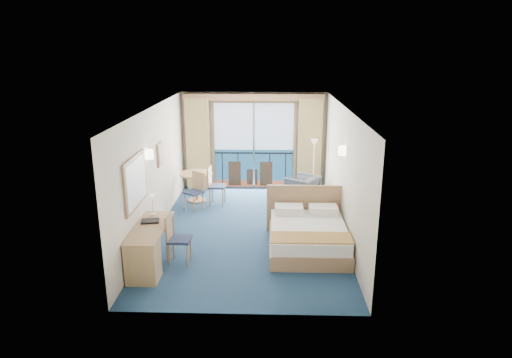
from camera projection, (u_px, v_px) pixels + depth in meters
name	position (u px, v px, depth m)	size (l,w,h in m)	color
floor	(249.00, 230.00, 10.04)	(6.50, 6.50, 0.00)	navy
room_walls	(248.00, 152.00, 9.54)	(4.04, 6.54, 2.72)	beige
balcony_door	(254.00, 148.00, 12.81)	(2.36, 0.03, 2.52)	navy
curtain_left	(198.00, 144.00, 12.67)	(0.65, 0.22, 2.55)	tan
curtain_right	(310.00, 145.00, 12.58)	(0.65, 0.22, 2.55)	tan
pelmet	(254.00, 97.00, 12.29)	(3.80, 0.25, 0.18)	#A17C57
mirror	(135.00, 182.00, 8.23)	(0.05, 1.25, 0.95)	#A17C57
wall_print	(160.00, 154.00, 10.08)	(0.04, 0.42, 0.52)	#A17C57
sconce_left	(149.00, 154.00, 9.00)	(0.18, 0.18, 0.18)	beige
sconce_right	(343.00, 151.00, 9.32)	(0.18, 0.18, 0.18)	beige
bed	(308.00, 235.00, 9.08)	(1.66, 1.97, 1.04)	#A17C57
nightstand	(327.00, 213.00, 10.26)	(0.44, 0.42, 0.58)	#A68458
phone	(328.00, 199.00, 10.17)	(0.18, 0.14, 0.08)	white
armchair	(302.00, 188.00, 11.91)	(0.71, 0.73, 0.67)	#4A4F5A
floor_lamp	(314.00, 153.00, 12.19)	(0.21, 0.21, 1.52)	silver
desk	(145.00, 255.00, 7.93)	(0.56, 1.63, 0.76)	#A17C57
desk_chair	(175.00, 235.00, 8.45)	(0.43, 0.42, 0.95)	#212D4D
folder	(150.00, 221.00, 8.48)	(0.33, 0.24, 0.03)	black
desk_lamp	(152.00, 201.00, 8.71)	(0.11, 0.11, 0.40)	silver
round_table	(196.00, 180.00, 11.81)	(0.84, 0.84, 0.76)	#A17C57
table_chair_a	(214.00, 183.00, 11.62)	(0.45, 0.44, 0.96)	#212D4D
table_chair_b	(196.00, 188.00, 11.26)	(0.56, 0.56, 0.92)	#212D4D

